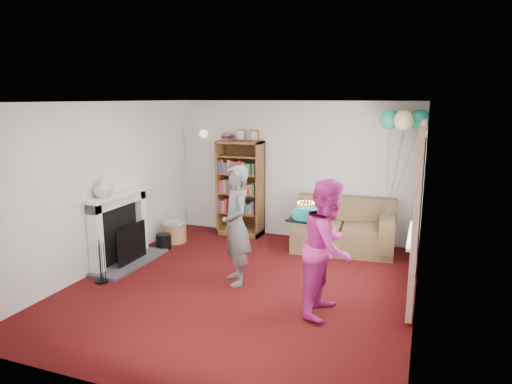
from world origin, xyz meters
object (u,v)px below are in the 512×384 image
at_px(person_striped, 236,226).
at_px(person_magenta, 328,247).
at_px(bookcase, 241,189).
at_px(sofa, 344,230).
at_px(birthday_cake, 306,214).

height_order(person_striped, person_magenta, person_striped).
bearing_deg(person_magenta, bookcase, 44.93).
bearing_deg(person_magenta, sofa, 10.46).
height_order(bookcase, person_magenta, bookcase).
bearing_deg(bookcase, person_magenta, -50.16).
bearing_deg(birthday_cake, person_magenta, -27.29).
relative_size(person_striped, person_magenta, 1.01).
distance_m(bookcase, person_magenta, 3.46).
distance_m(sofa, person_striped, 2.33).
xyz_separation_m(bookcase, sofa, (1.99, -0.23, -0.54)).
height_order(bookcase, birthday_cake, bookcase).
height_order(bookcase, person_striped, bookcase).
xyz_separation_m(sofa, person_magenta, (0.23, -2.43, 0.49)).
bearing_deg(bookcase, birthday_cake, -52.79).
bearing_deg(person_striped, sofa, 113.19).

